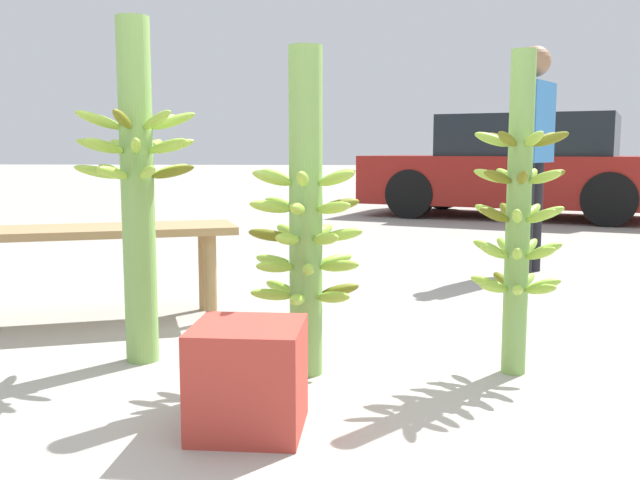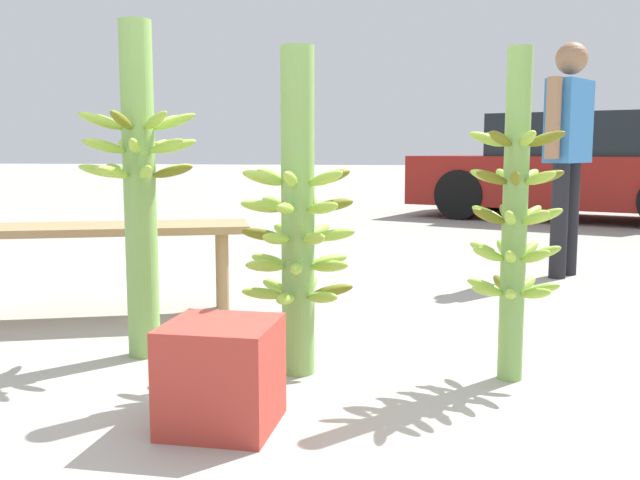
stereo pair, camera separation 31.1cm
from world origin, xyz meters
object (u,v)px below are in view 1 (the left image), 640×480
at_px(vendor_person, 532,139).
at_px(market_bench, 81,241).
at_px(produce_crate, 248,377).
at_px(banana_stalk_right, 518,215).
at_px(parked_car, 520,168).
at_px(banana_stalk_left, 137,184).
at_px(banana_stalk_center, 306,220).

height_order(vendor_person, market_bench, vendor_person).
bearing_deg(produce_crate, market_bench, 130.12).
bearing_deg(vendor_person, banana_stalk_right, -161.60).
bearing_deg(market_bench, vendor_person, 13.91).
distance_m(banana_stalk_right, parked_car, 7.00).
relative_size(vendor_person, market_bench, 1.01).
height_order(market_bench, produce_crate, market_bench).
height_order(banana_stalk_left, produce_crate, banana_stalk_left).
xyz_separation_m(vendor_person, market_bench, (-2.59, -1.78, -0.54)).
bearing_deg(vendor_person, banana_stalk_left, 169.88).
relative_size(banana_stalk_right, parked_car, 0.30).
bearing_deg(parked_car, banana_stalk_center, -177.00).
bearing_deg(parked_car, banana_stalk_right, -170.69).
xyz_separation_m(banana_stalk_right, vendor_person, (0.54, 2.42, 0.33)).
bearing_deg(banana_stalk_left, banana_stalk_center, -9.02).
bearing_deg(market_bench, banana_stalk_left, -70.12).
height_order(banana_stalk_center, banana_stalk_right, banana_stalk_center).
height_order(banana_stalk_right, market_bench, banana_stalk_right).
xyz_separation_m(banana_stalk_center, parked_car, (2.13, 6.96, 0.03)).
relative_size(vendor_person, produce_crate, 4.70).
distance_m(banana_stalk_center, market_bench, 1.43).
height_order(banana_stalk_left, parked_car, banana_stalk_left).
relative_size(parked_car, produce_crate, 12.42).
height_order(banana_stalk_left, market_bench, banana_stalk_left).
bearing_deg(market_bench, banana_stalk_center, -50.92).
height_order(banana_stalk_center, vendor_person, vendor_person).
relative_size(banana_stalk_left, parked_car, 0.33).
relative_size(market_bench, parked_car, 0.37).
distance_m(market_bench, parked_car, 7.09).
relative_size(banana_stalk_center, vendor_person, 0.79).
distance_m(banana_stalk_left, market_bench, 0.86).
xyz_separation_m(market_bench, parked_car, (3.35, 6.24, 0.22)).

